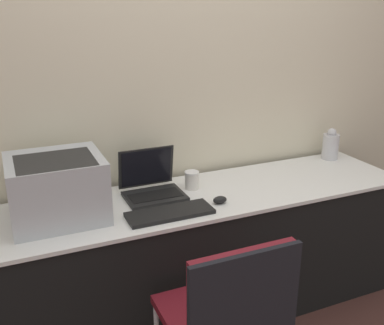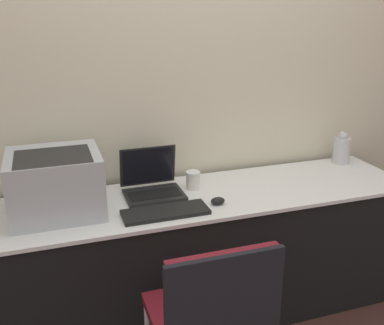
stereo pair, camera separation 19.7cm
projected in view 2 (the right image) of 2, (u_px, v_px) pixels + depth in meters
name	position (u px, v px, depth m)	size (l,w,h in m)	color
wall_back	(188.00, 81.00, 2.57)	(8.00, 0.05, 2.60)	beige
table	(208.00, 254.00, 2.56)	(2.30, 0.60, 0.74)	black
printer	(55.00, 181.00, 2.16)	(0.43, 0.39, 0.30)	#B2B7BC
laptop_left	(152.00, 184.00, 2.43)	(0.31, 0.27, 0.24)	black
external_keyboard	(165.00, 212.00, 2.20)	(0.43, 0.16, 0.02)	black
coffee_cup	(193.00, 180.00, 2.49)	(0.08, 0.08, 0.10)	white
mouse	(218.00, 201.00, 2.30)	(0.07, 0.05, 0.04)	black
metal_pitcher	(342.00, 149.00, 2.88)	(0.11, 0.11, 0.21)	silver
chair	(213.00, 314.00, 1.79)	(0.46, 0.48, 0.88)	maroon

